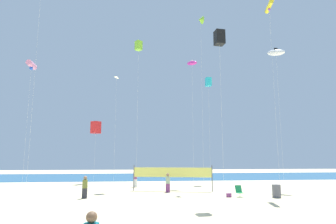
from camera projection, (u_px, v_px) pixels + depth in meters
name	position (u px, v px, depth m)	size (l,w,h in m)	color
ground_plane	(161.00, 211.00, 16.81)	(120.00, 120.00, 0.00)	beige
ocean_band	(145.00, 176.00, 47.85)	(120.00, 20.00, 0.01)	#28608C
beachgoer_olive_shirt	(85.00, 186.00, 22.10)	(0.39, 0.39, 1.69)	#2D2D33
beachgoer_plum_shirt	(135.00, 178.00, 30.63)	(0.42, 0.42, 1.83)	white
beachgoer_sage_shirt	(168.00, 182.00, 25.96)	(0.39, 0.39, 1.70)	#7A3872
folding_beach_chair	(239.00, 191.00, 22.96)	(0.52, 0.65, 0.89)	#1E8C4C
trash_barrel	(277.00, 191.00, 22.52)	(0.66, 0.66, 0.99)	#595960
volleyball_net	(172.00, 173.00, 27.06)	(7.33, 1.82, 2.40)	#4C4C51
beach_handbag	(229.00, 195.00, 22.62)	(0.38, 0.19, 0.31)	#7A3872
kite_yellow_diamond	(117.00, 78.00, 37.94)	(0.95, 0.95, 13.91)	silver
kite_lime_box	(139.00, 46.00, 32.20)	(0.90, 0.90, 16.11)	silver
kite_magenta_inflatable	(192.00, 63.00, 34.61)	(1.39, 1.51, 14.84)	silver
kite_black_box	(219.00, 38.00, 21.80)	(0.77, 0.77, 12.70)	silver
kite_pink_tube	(31.00, 65.00, 30.37)	(0.60, 1.67, 13.16)	silver
kite_yellow_tube	(269.00, 7.00, 27.97)	(0.83, 2.07, 17.93)	silver
kite_cyan_box	(208.00, 82.00, 37.94)	(0.75, 0.75, 13.63)	silver
kite_white_inflatable	(276.00, 53.00, 31.48)	(1.90, 1.93, 15.09)	silver
kite_red_box	(96.00, 127.00, 36.59)	(1.35, 1.35, 7.70)	silver
kite_lime_delta	(201.00, 21.00, 32.02)	(0.62, 0.97, 18.82)	silver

